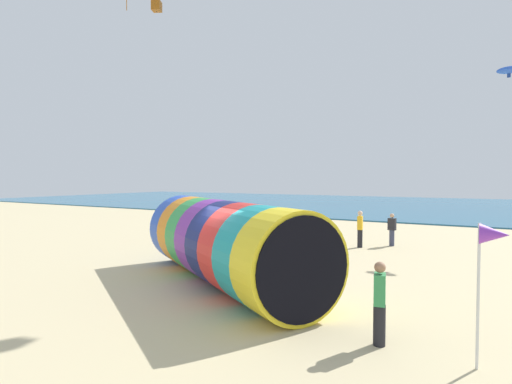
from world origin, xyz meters
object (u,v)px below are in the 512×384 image
(bystander_near_water, at_px, (392,230))
(bystander_mid_beach, at_px, (360,229))
(kite_blue_parafoil, at_px, (509,70))
(bystander_far_left, at_px, (190,224))
(kite_handler, at_px, (380,303))
(beach_flag, at_px, (493,241))
(giant_inflatable_tube, at_px, (225,242))

(bystander_near_water, xyz_separation_m, bystander_mid_beach, (-1.24, -1.20, 0.10))
(kite_blue_parafoil, bearing_deg, bystander_mid_beach, -148.75)
(bystander_far_left, bearing_deg, bystander_mid_beach, 13.07)
(bystander_mid_beach, bearing_deg, kite_handler, -72.91)
(beach_flag, bearing_deg, bystander_mid_beach, 115.40)
(kite_blue_parafoil, bearing_deg, bystander_far_left, -158.92)
(giant_inflatable_tube, distance_m, beach_flag, 7.66)
(bystander_near_water, bearing_deg, bystander_mid_beach, -136.03)
(kite_blue_parafoil, bearing_deg, giant_inflatable_tube, -122.93)
(kite_handler, bearing_deg, giant_inflatable_tube, 156.43)
(kite_handler, xyz_separation_m, bystander_near_water, (-2.12, 12.15, -0.05))
(bystander_mid_beach, relative_size, beach_flag, 0.69)
(kite_handler, distance_m, kite_blue_parafoil, 16.71)
(bystander_mid_beach, bearing_deg, giant_inflatable_tube, -102.55)
(bystander_near_water, bearing_deg, bystander_far_left, -162.09)
(kite_handler, xyz_separation_m, bystander_far_left, (-12.11, 8.92, -0.02))
(kite_handler, distance_m, bystander_near_water, 12.33)
(kite_handler, distance_m, beach_flag, 2.38)
(kite_blue_parafoil, relative_size, bystander_far_left, 0.67)
(kite_blue_parafoil, distance_m, bystander_near_water, 9.39)
(giant_inflatable_tube, distance_m, bystander_near_water, 10.35)
(bystander_mid_beach, xyz_separation_m, bystander_far_left, (-8.74, -2.03, -0.07))
(giant_inflatable_tube, relative_size, bystander_far_left, 5.29)
(bystander_far_left, bearing_deg, beach_flag, -32.92)
(bystander_near_water, xyz_separation_m, bystander_far_left, (-9.99, -3.23, 0.03))
(kite_handler, bearing_deg, kite_blue_parafoil, 79.59)
(bystander_near_water, xyz_separation_m, beach_flag, (4.03, -12.30, 1.47))
(kite_blue_parafoil, distance_m, bystander_far_left, 17.61)
(giant_inflatable_tube, bearing_deg, bystander_far_left, 135.91)
(bystander_mid_beach, bearing_deg, kite_blue_parafoil, 31.25)
(giant_inflatable_tube, xyz_separation_m, beach_flag, (7.19, -2.46, 0.96))
(giant_inflatable_tube, height_order, kite_handler, giant_inflatable_tube)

